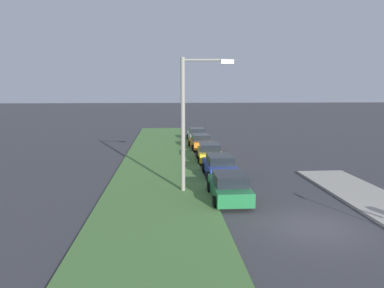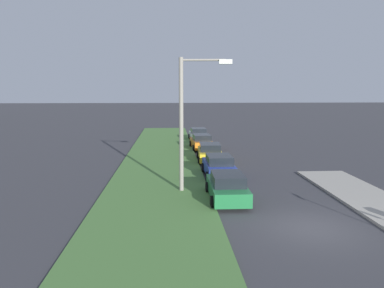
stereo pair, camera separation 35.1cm
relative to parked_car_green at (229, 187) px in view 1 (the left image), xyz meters
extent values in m
plane|color=#38383D|center=(-4.07, -2.94, -0.72)|extent=(300.00, 300.00, 0.00)
cube|color=#477238|center=(5.93, 3.78, -0.66)|extent=(60.00, 6.00, 0.12)
cube|color=#1E6B38|center=(0.05, 0.00, -0.15)|extent=(4.32, 1.84, 0.70)
cube|color=black|center=(-0.15, 0.00, 0.48)|extent=(2.21, 1.62, 0.55)
cylinder|color=black|center=(1.41, 0.89, -0.40)|extent=(0.64, 0.23, 0.64)
cylinder|color=black|center=(1.39, -0.91, -0.40)|extent=(0.64, 0.23, 0.64)
cylinder|color=black|center=(-1.29, 0.91, -0.40)|extent=(0.64, 0.23, 0.64)
cylinder|color=black|center=(-1.31, -0.89, -0.40)|extent=(0.64, 0.23, 0.64)
cube|color=#23389E|center=(5.37, -0.27, -0.15)|extent=(4.33, 1.87, 0.70)
cube|color=black|center=(5.17, -0.27, 0.48)|extent=(2.22, 1.63, 0.55)
cylinder|color=black|center=(6.70, 0.65, -0.40)|extent=(0.64, 0.23, 0.64)
cylinder|color=black|center=(6.73, -1.15, -0.40)|extent=(0.64, 0.23, 0.64)
cylinder|color=black|center=(4.00, 0.61, -0.40)|extent=(0.64, 0.23, 0.64)
cylinder|color=black|center=(4.03, -1.19, -0.40)|extent=(0.64, 0.23, 0.64)
cube|color=gold|center=(10.74, -0.24, -0.15)|extent=(4.37, 1.98, 0.70)
cube|color=black|center=(10.54, -0.23, 0.48)|extent=(2.26, 1.69, 0.55)
cylinder|color=black|center=(12.12, 0.61, -0.40)|extent=(0.65, 0.25, 0.64)
cylinder|color=black|center=(12.05, -1.19, -0.40)|extent=(0.65, 0.25, 0.64)
cylinder|color=black|center=(9.43, 0.72, -0.40)|extent=(0.65, 0.25, 0.64)
cylinder|color=black|center=(9.35, -1.08, -0.40)|extent=(0.65, 0.25, 0.64)
cube|color=orange|center=(16.80, -0.07, -0.15)|extent=(4.40, 2.05, 0.70)
cube|color=black|center=(16.60, -0.08, 0.48)|extent=(2.29, 1.73, 0.55)
cylinder|color=black|center=(18.10, 0.91, -0.40)|extent=(0.65, 0.26, 0.64)
cylinder|color=black|center=(18.20, -0.89, -0.40)|extent=(0.65, 0.26, 0.64)
cylinder|color=black|center=(15.40, 0.75, -0.40)|extent=(0.65, 0.26, 0.64)
cylinder|color=black|center=(15.51, -1.05, -0.40)|extent=(0.65, 0.26, 0.64)
cube|color=silver|center=(22.75, -0.21, -0.15)|extent=(4.36, 1.94, 0.70)
cube|color=black|center=(22.55, -0.22, 0.48)|extent=(2.25, 1.67, 0.55)
cylinder|color=black|center=(24.07, 0.73, -0.40)|extent=(0.65, 0.24, 0.64)
cylinder|color=black|center=(24.13, -1.07, -0.40)|extent=(0.65, 0.24, 0.64)
cylinder|color=black|center=(21.37, 0.64, -0.40)|extent=(0.65, 0.24, 0.64)
cylinder|color=black|center=(21.43, -1.16, -0.40)|extent=(0.65, 0.24, 0.64)
cylinder|color=gray|center=(1.67, 2.35, 3.03)|extent=(0.24, 0.24, 7.50)
cylinder|color=gray|center=(1.55, 1.15, 6.63)|extent=(0.35, 2.40, 0.12)
cube|color=silver|center=(1.44, -0.04, 6.53)|extent=(0.43, 0.73, 0.24)
camera|label=1|loc=(-18.39, 3.30, 5.04)|focal=34.12mm
camera|label=2|loc=(-18.41, 2.95, 5.04)|focal=34.12mm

